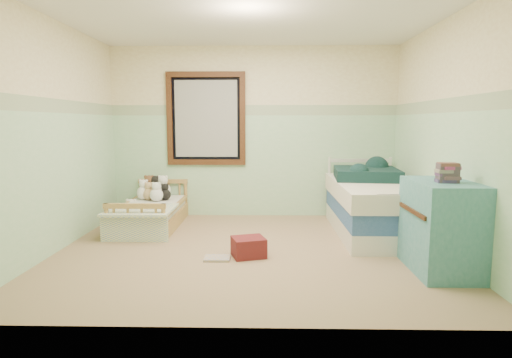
{
  "coord_description": "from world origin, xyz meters",
  "views": [
    {
      "loc": [
        0.17,
        -4.56,
        1.39
      ],
      "look_at": [
        0.07,
        0.35,
        0.74
      ],
      "focal_mm": 29.95,
      "sensor_mm": 36.0,
      "label": 1
    }
  ],
  "objects_px": {
    "twin_bed_frame": "(374,225)",
    "plush_floor_tan": "(124,223)",
    "plush_floor_cream": "(132,215)",
    "red_pillow": "(249,247)",
    "toddler_bed_frame": "(151,220)",
    "floor_book": "(217,258)",
    "dresser": "(441,227)"
  },
  "relations": [
    {
      "from": "twin_bed_frame",
      "to": "plush_floor_tan",
      "type": "bearing_deg",
      "value": -179.89
    },
    {
      "from": "plush_floor_cream",
      "to": "red_pillow",
      "type": "distance_m",
      "value": 2.26
    },
    {
      "from": "toddler_bed_frame",
      "to": "twin_bed_frame",
      "type": "relative_size",
      "value": 0.78
    },
    {
      "from": "plush_floor_tan",
      "to": "floor_book",
      "type": "height_order",
      "value": "plush_floor_tan"
    },
    {
      "from": "plush_floor_tan",
      "to": "dresser",
      "type": "xyz_separation_m",
      "value": [
        3.44,
        -1.34,
        0.3
      ]
    },
    {
      "from": "toddler_bed_frame",
      "to": "floor_book",
      "type": "bearing_deg",
      "value": -52.88
    },
    {
      "from": "plush_floor_tan",
      "to": "red_pillow",
      "type": "distance_m",
      "value": 1.88
    },
    {
      "from": "plush_floor_cream",
      "to": "red_pillow",
      "type": "height_order",
      "value": "plush_floor_cream"
    },
    {
      "from": "toddler_bed_frame",
      "to": "dresser",
      "type": "height_order",
      "value": "dresser"
    },
    {
      "from": "plush_floor_cream",
      "to": "red_pillow",
      "type": "relative_size",
      "value": 0.7
    },
    {
      "from": "twin_bed_frame",
      "to": "dresser",
      "type": "relative_size",
      "value": 2.2
    },
    {
      "from": "dresser",
      "to": "floor_book",
      "type": "height_order",
      "value": "dresser"
    },
    {
      "from": "plush_floor_cream",
      "to": "plush_floor_tan",
      "type": "bearing_deg",
      "value": -81.88
    },
    {
      "from": "plush_floor_tan",
      "to": "floor_book",
      "type": "distance_m",
      "value": 1.68
    },
    {
      "from": "red_pillow",
      "to": "plush_floor_tan",
      "type": "bearing_deg",
      "value": 149.55
    },
    {
      "from": "twin_bed_frame",
      "to": "floor_book",
      "type": "relative_size",
      "value": 7.15
    },
    {
      "from": "dresser",
      "to": "red_pillow",
      "type": "xyz_separation_m",
      "value": [
        -1.82,
        0.39,
        -0.33
      ]
    },
    {
      "from": "floor_book",
      "to": "red_pillow",
      "type": "bearing_deg",
      "value": 17.27
    },
    {
      "from": "twin_bed_frame",
      "to": "dresser",
      "type": "xyz_separation_m",
      "value": [
        0.27,
        -1.35,
        0.32
      ]
    },
    {
      "from": "plush_floor_cream",
      "to": "floor_book",
      "type": "bearing_deg",
      "value": -49.02
    },
    {
      "from": "twin_bed_frame",
      "to": "floor_book",
      "type": "xyz_separation_m",
      "value": [
        -1.87,
        -1.06,
        -0.1
      ]
    },
    {
      "from": "plush_floor_cream",
      "to": "twin_bed_frame",
      "type": "xyz_separation_m",
      "value": [
        3.25,
        -0.53,
        -0.0
      ]
    },
    {
      "from": "plush_floor_cream",
      "to": "floor_book",
      "type": "relative_size",
      "value": 0.87
    },
    {
      "from": "toddler_bed_frame",
      "to": "red_pillow",
      "type": "bearing_deg",
      "value": -43.18
    },
    {
      "from": "plush_floor_cream",
      "to": "plush_floor_tan",
      "type": "xyz_separation_m",
      "value": [
        0.08,
        -0.53,
        0.01
      ]
    },
    {
      "from": "plush_floor_tan",
      "to": "dresser",
      "type": "bearing_deg",
      "value": -21.32
    },
    {
      "from": "dresser",
      "to": "twin_bed_frame",
      "type": "bearing_deg",
      "value": 101.4
    },
    {
      "from": "plush_floor_cream",
      "to": "dresser",
      "type": "distance_m",
      "value": 4.0
    },
    {
      "from": "toddler_bed_frame",
      "to": "plush_floor_tan",
      "type": "xyz_separation_m",
      "value": [
        -0.26,
        -0.33,
        0.03
      ]
    },
    {
      "from": "toddler_bed_frame",
      "to": "plush_floor_cream",
      "type": "distance_m",
      "value": 0.39
    },
    {
      "from": "twin_bed_frame",
      "to": "red_pillow",
      "type": "bearing_deg",
      "value": -148.21
    },
    {
      "from": "toddler_bed_frame",
      "to": "floor_book",
      "type": "distance_m",
      "value": 1.74
    }
  ]
}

